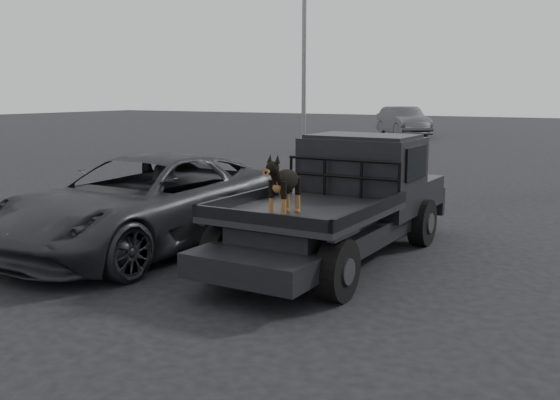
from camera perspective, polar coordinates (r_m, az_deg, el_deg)
The scene contains 7 objects.
ground at distance 7.39m, azimuth 0.08°, elevation -9.58°, with size 120.00×120.00×0.00m, color black.
flatbed_ute at distance 9.26m, azimuth 5.15°, elevation -2.67°, with size 2.00×5.40×0.92m, color black, non-canonical shape.
ute_cab at distance 9.97m, azimuth 7.57°, elevation 3.42°, with size 1.72×1.30×0.88m, color black, non-canonical shape.
headache_rack at distance 9.31m, azimuth 5.74°, elevation 1.99°, with size 1.80×0.08×0.55m, color black, non-canonical shape.
dog at distance 7.92m, azimuth 0.44°, elevation 1.36°, with size 0.32×0.60×0.74m, color black, non-canonical shape.
parked_suv at distance 10.09m, azimuth -12.22°, elevation -0.22°, with size 2.44×5.30×1.47m, color #2C2C30.
distant_car_a at distance 36.34m, azimuth 11.19°, elevation 7.06°, with size 1.76×5.04×1.66m, color #444348.
Camera 1 is at (3.52, -6.02, 2.45)m, focal length 40.00 mm.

